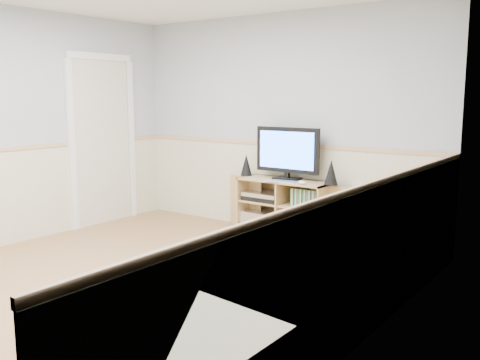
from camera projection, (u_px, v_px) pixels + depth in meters
name	position (u px, v px, depth m)	size (l,w,h in m)	color
room	(139.00, 139.00, 4.49)	(4.04, 4.54, 2.54)	tan
media_cabinet	(287.00, 207.00, 6.02)	(1.65, 0.40, 0.65)	tan
monitor	(287.00, 151.00, 5.92)	(0.78, 0.18, 0.58)	black
speaker_left	(246.00, 165.00, 6.24)	(0.13, 0.13, 0.25)	black
speaker_right	(331.00, 172.00, 5.60)	(0.14, 0.14, 0.26)	black
keyboard	(280.00, 181.00, 5.80)	(0.33, 0.13, 0.01)	silver
mouse	(302.00, 183.00, 5.64)	(0.10, 0.06, 0.04)	white
av_components	(263.00, 215.00, 6.16)	(0.53, 0.34, 0.47)	black
game_consoles	(305.00, 235.00, 5.85)	(0.46, 0.30, 0.11)	white
game_cases	(306.00, 198.00, 5.77)	(0.32, 0.14, 0.19)	#3F8C3F
wall_outlet	(358.00, 189.00, 5.64)	(0.12, 0.03, 0.12)	white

